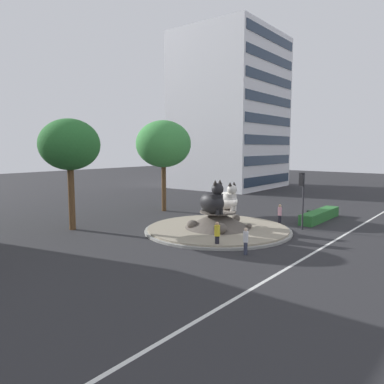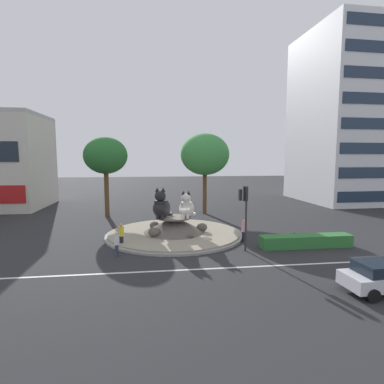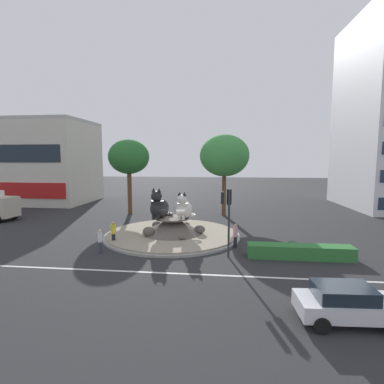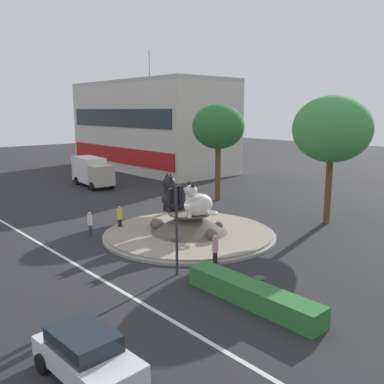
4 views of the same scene
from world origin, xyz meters
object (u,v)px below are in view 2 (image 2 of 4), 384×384
(cat_statue_white, at_px, (187,207))
(sedan_on_far_lane, at_px, (383,276))
(traffic_light_mast, at_px, (245,204))
(office_tower, at_px, (359,118))
(litter_bin, at_px, (297,238))
(pedestrian_yellow_shirt, at_px, (121,235))
(pedestrian_white_shirt, at_px, (117,243))
(second_tree_near_tower, at_px, (106,156))
(cat_statue_black, at_px, (161,207))
(broadleaf_tree_behind_island, at_px, (205,155))
(pedestrian_pink_shirt, at_px, (244,230))

(cat_statue_white, xyz_separation_m, sedan_on_far_lane, (8.38, -12.29, -1.65))
(traffic_light_mast, xyz_separation_m, office_tower, (24.60, 22.95, 9.04))
(office_tower, xyz_separation_m, litter_bin, (-20.05, -21.90, -11.98))
(office_tower, xyz_separation_m, sedan_on_far_lane, (-19.82, -30.60, -11.63))
(litter_bin, bearing_deg, pedestrian_yellow_shirt, 175.67)
(pedestrian_white_shirt, bearing_deg, traffic_light_mast, -64.25)
(second_tree_near_tower, bearing_deg, cat_statue_white, -51.13)
(litter_bin, bearing_deg, cat_statue_black, 160.87)
(pedestrian_yellow_shirt, bearing_deg, cat_statue_black, -93.30)
(office_tower, xyz_separation_m, broadleaf_tree_behind_island, (-24.91, -8.15, -5.48))
(office_tower, relative_size, broadleaf_tree_behind_island, 2.65)
(traffic_light_mast, bearing_deg, pedestrian_pink_shirt, -17.10)
(cat_statue_white, bearing_deg, broadleaf_tree_behind_island, 174.50)
(office_tower, distance_m, second_tree_near_tower, 37.52)
(sedan_on_far_lane, bearing_deg, cat_statue_black, 127.76)
(pedestrian_white_shirt, xyz_separation_m, sedan_on_far_lane, (13.69, -7.47, -0.10))
(cat_statue_white, distance_m, pedestrian_white_shirt, 7.33)
(traffic_light_mast, bearing_deg, second_tree_near_tower, 37.45)
(broadleaf_tree_behind_island, distance_m, sedan_on_far_lane, 23.82)
(broadleaf_tree_behind_island, height_order, second_tree_near_tower, broadleaf_tree_behind_island)
(pedestrian_yellow_shirt, bearing_deg, pedestrian_pink_shirt, -132.51)
(traffic_light_mast, xyz_separation_m, pedestrian_pink_shirt, (0.61, 2.13, -2.43))
(traffic_light_mast, distance_m, second_tree_near_tower, 18.78)
(cat_statue_black, xyz_separation_m, pedestrian_pink_shirt, (6.34, -2.48, -1.61))
(cat_statue_black, xyz_separation_m, office_tower, (30.33, 18.33, 9.86))
(office_tower, bearing_deg, second_tree_near_tower, -168.18)
(office_tower, relative_size, pedestrian_pink_shirt, 13.81)
(broadleaf_tree_behind_island, height_order, pedestrian_yellow_shirt, broadleaf_tree_behind_island)
(pedestrian_yellow_shirt, relative_size, litter_bin, 1.97)
(sedan_on_far_lane, bearing_deg, cat_statue_white, 121.47)
(pedestrian_white_shirt, height_order, litter_bin, pedestrian_white_shirt)
(office_tower, bearing_deg, sedan_on_far_lane, -124.37)
(sedan_on_far_lane, height_order, litter_bin, sedan_on_far_lane)
(cat_statue_white, relative_size, litter_bin, 2.55)
(second_tree_near_tower, bearing_deg, pedestrian_white_shirt, -79.94)
(traffic_light_mast, distance_m, sedan_on_far_lane, 9.38)
(pedestrian_pink_shirt, xyz_separation_m, sedan_on_far_lane, (4.16, -9.78, -0.16))
(sedan_on_far_lane, xyz_separation_m, litter_bin, (-0.22, 8.70, -0.36))
(office_tower, relative_size, second_tree_near_tower, 2.80)
(traffic_light_mast, relative_size, office_tower, 0.19)
(traffic_light_mast, distance_m, pedestrian_yellow_shirt, 9.37)
(office_tower, distance_m, sedan_on_far_lane, 38.27)
(cat_statue_white, xyz_separation_m, pedestrian_yellow_shirt, (-5.20, -2.58, -1.52))
(broadleaf_tree_behind_island, relative_size, second_tree_near_tower, 1.06)
(second_tree_near_tower, bearing_deg, office_tower, 13.24)
(traffic_light_mast, relative_size, broadleaf_tree_behind_island, 0.49)
(broadleaf_tree_behind_island, xyz_separation_m, litter_bin, (4.86, -13.75, -6.50))
(broadleaf_tree_behind_island, height_order, sedan_on_far_lane, broadleaf_tree_behind_island)
(cat_statue_white, xyz_separation_m, second_tree_near_tower, (-7.90, 9.81, 4.33))
(cat_statue_black, relative_size, second_tree_near_tower, 0.29)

